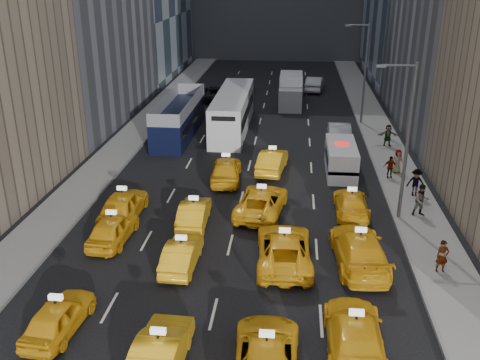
# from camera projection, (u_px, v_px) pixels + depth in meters

# --- Properties ---
(ground) EXTENTS (160.00, 160.00, 0.00)m
(ground) POSITION_uv_depth(u_px,v_px,m) (206.00, 345.00, 20.63)
(ground) COLOR black
(ground) RESTS_ON ground
(sidewalk_west) EXTENTS (3.00, 90.00, 0.15)m
(sidewalk_west) POSITION_uv_depth(u_px,v_px,m) (129.00, 139.00, 44.65)
(sidewalk_west) COLOR gray
(sidewalk_west) RESTS_ON ground
(sidewalk_east) EXTENTS (3.00, 90.00, 0.15)m
(sidewalk_east) POSITION_uv_depth(u_px,v_px,m) (385.00, 147.00, 42.69)
(sidewalk_east) COLOR gray
(sidewalk_east) RESTS_ON ground
(curb_west) EXTENTS (0.15, 90.00, 0.18)m
(curb_west) POSITION_uv_depth(u_px,v_px,m) (146.00, 140.00, 44.51)
(curb_west) COLOR slate
(curb_west) RESTS_ON ground
(curb_east) EXTENTS (0.15, 90.00, 0.18)m
(curb_east) POSITION_uv_depth(u_px,v_px,m) (367.00, 147.00, 42.82)
(curb_east) COLOR slate
(curb_east) RESTS_ON ground
(streetlight_near) EXTENTS (2.15, 0.22, 9.00)m
(streetlight_near) POSITION_uv_depth(u_px,v_px,m) (406.00, 138.00, 29.01)
(streetlight_near) COLOR #595B60
(streetlight_near) RESTS_ON ground
(streetlight_far) EXTENTS (2.15, 0.22, 9.00)m
(streetlight_far) POSITION_uv_depth(u_px,v_px,m) (364.00, 70.00, 47.46)
(streetlight_far) COLOR #595B60
(streetlight_far) RESTS_ON ground
(taxi_4) EXTENTS (1.98, 4.18, 1.38)m
(taxi_4) POSITION_uv_depth(u_px,v_px,m) (59.00, 317.00, 21.18)
(taxi_4) COLOR #F2AA14
(taxi_4) RESTS_ON ground
(taxi_5) EXTENTS (1.75, 4.66, 1.52)m
(taxi_5) POSITION_uv_depth(u_px,v_px,m) (160.00, 353.00, 19.06)
(taxi_5) COLOR #F2AA14
(taxi_5) RESTS_ON ground
(taxi_6) EXTENTS (2.44, 5.10, 1.40)m
(taxi_6) POSITION_uv_depth(u_px,v_px,m) (266.00, 355.00, 19.08)
(taxi_6) COLOR #F2AA14
(taxi_6) RESTS_ON ground
(taxi_7) EXTENTS (2.17, 5.28, 1.53)m
(taxi_7) POSITION_uv_depth(u_px,v_px,m) (355.00, 334.00, 20.04)
(taxi_7) COLOR #F2AA14
(taxi_7) RESTS_ON ground
(taxi_8) EXTENTS (1.94, 4.40, 1.47)m
(taxi_8) POSITION_uv_depth(u_px,v_px,m) (113.00, 229.00, 28.13)
(taxi_8) COLOR #F2AA14
(taxi_8) RESTS_ON ground
(taxi_9) EXTENTS (1.50, 4.10, 1.34)m
(taxi_9) POSITION_uv_depth(u_px,v_px,m) (182.00, 254.00, 25.80)
(taxi_9) COLOR #F2AA14
(taxi_9) RESTS_ON ground
(taxi_10) EXTENTS (2.86, 5.74, 1.56)m
(taxi_10) POSITION_uv_depth(u_px,v_px,m) (284.00, 249.00, 26.05)
(taxi_10) COLOR #F2AA14
(taxi_10) RESTS_ON ground
(taxi_11) EXTENTS (2.77, 5.93, 1.67)m
(taxi_11) POSITION_uv_depth(u_px,v_px,m) (359.00, 249.00, 25.89)
(taxi_11) COLOR #F2AA14
(taxi_11) RESTS_ON ground
(taxi_12) EXTENTS (1.97, 4.86, 1.65)m
(taxi_12) POSITION_uv_depth(u_px,v_px,m) (123.00, 205.00, 30.68)
(taxi_12) COLOR #F2AA14
(taxi_12) RESTS_ON ground
(taxi_13) EXTENTS (1.63, 4.30, 1.40)m
(taxi_13) POSITION_uv_depth(u_px,v_px,m) (194.00, 213.00, 29.99)
(taxi_13) COLOR #F2AA14
(taxi_13) RESTS_ON ground
(taxi_14) EXTENTS (3.21, 5.71, 1.51)m
(taxi_14) POSITION_uv_depth(u_px,v_px,m) (261.00, 202.00, 31.29)
(taxi_14) COLOR #F2AA14
(taxi_14) RESTS_ON ground
(taxi_15) EXTENTS (1.89, 4.64, 1.34)m
(taxi_15) POSITION_uv_depth(u_px,v_px,m) (351.00, 203.00, 31.29)
(taxi_15) COLOR #F2AA14
(taxi_15) RESTS_ON ground
(taxi_16) EXTENTS (2.21, 4.94, 1.65)m
(taxi_16) POSITION_uv_depth(u_px,v_px,m) (226.00, 169.00, 36.00)
(taxi_16) COLOR #F2AA14
(taxi_16) RESTS_ON ground
(taxi_17) EXTENTS (2.22, 4.85, 1.54)m
(taxi_17) POSITION_uv_depth(u_px,v_px,m) (272.00, 161.00, 37.74)
(taxi_17) COLOR #F2AA14
(taxi_17) RESTS_ON ground
(nypd_van) EXTENTS (2.62, 5.41, 2.24)m
(nypd_van) POSITION_uv_depth(u_px,v_px,m) (341.00, 159.00, 37.37)
(nypd_van) COLOR silver
(nypd_van) RESTS_ON ground
(double_decker) EXTENTS (2.67, 11.22, 3.26)m
(double_decker) POSITION_uv_depth(u_px,v_px,m) (179.00, 117.00, 45.52)
(double_decker) COLOR black
(double_decker) RESTS_ON ground
(city_bus) EXTENTS (3.72, 12.97, 3.31)m
(city_bus) POSITION_uv_depth(u_px,v_px,m) (233.00, 111.00, 47.07)
(city_bus) COLOR silver
(city_bus) RESTS_ON ground
(box_truck) EXTENTS (2.98, 6.95, 3.09)m
(box_truck) POSITION_uv_depth(u_px,v_px,m) (291.00, 91.00, 55.20)
(box_truck) COLOR white
(box_truck) RESTS_ON ground
(misc_car_0) EXTENTS (1.86, 5.09, 1.67)m
(misc_car_0) POSITION_uv_depth(u_px,v_px,m) (339.00, 132.00, 43.99)
(misc_car_0) COLOR #B7B9C0
(misc_car_0) RESTS_ON ground
(misc_car_1) EXTENTS (3.14, 5.63, 1.49)m
(misc_car_1) POSITION_uv_depth(u_px,v_px,m) (215.00, 93.00, 57.79)
(misc_car_1) COLOR black
(misc_car_1) RESTS_ON ground
(misc_car_2) EXTENTS (3.05, 5.91, 1.64)m
(misc_car_2) POSITION_uv_depth(u_px,v_px,m) (292.00, 85.00, 61.38)
(misc_car_2) COLOR gray
(misc_car_2) RESTS_ON ground
(misc_car_3) EXTENTS (2.27, 4.81, 1.59)m
(misc_car_3) POSITION_uv_depth(u_px,v_px,m) (246.00, 84.00, 61.67)
(misc_car_3) COLOR black
(misc_car_3) RESTS_ON ground
(misc_car_4) EXTENTS (2.41, 5.25, 1.67)m
(misc_car_4) POSITION_uv_depth(u_px,v_px,m) (315.00, 84.00, 61.85)
(misc_car_4) COLOR #ACADB3
(misc_car_4) RESTS_ON ground
(pedestrian_0) EXTENTS (0.63, 0.45, 1.62)m
(pedestrian_0) POSITION_uv_depth(u_px,v_px,m) (442.00, 256.00, 25.01)
(pedestrian_0) COLOR gray
(pedestrian_0) RESTS_ON sidewalk_east
(pedestrian_1) EXTENTS (1.00, 0.65, 1.91)m
(pedestrian_1) POSITION_uv_depth(u_px,v_px,m) (422.00, 200.00, 30.62)
(pedestrian_1) COLOR gray
(pedestrian_1) RESTS_ON sidewalk_east
(pedestrian_2) EXTENTS (1.15, 0.48, 1.78)m
(pedestrian_2) POSITION_uv_depth(u_px,v_px,m) (416.00, 183.00, 33.27)
(pedestrian_2) COLOR gray
(pedestrian_2) RESTS_ON sidewalk_east
(pedestrian_3) EXTENTS (0.93, 0.47, 1.53)m
(pedestrian_3) POSITION_uv_depth(u_px,v_px,m) (390.00, 167.00, 36.17)
(pedestrian_3) COLOR gray
(pedestrian_3) RESTS_ON sidewalk_east
(pedestrian_4) EXTENTS (0.91, 0.63, 1.68)m
(pedestrian_4) POSITION_uv_depth(u_px,v_px,m) (398.00, 161.00, 37.04)
(pedestrian_4) COLOR gray
(pedestrian_4) RESTS_ON sidewalk_east
(pedestrian_5) EXTENTS (1.61, 0.47, 1.74)m
(pedestrian_5) POSITION_uv_depth(u_px,v_px,m) (388.00, 135.00, 42.54)
(pedestrian_5) COLOR gray
(pedestrian_5) RESTS_ON sidewalk_east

